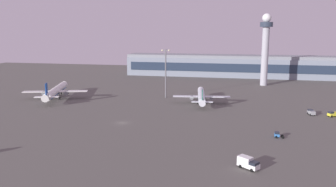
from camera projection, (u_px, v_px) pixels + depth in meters
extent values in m
plane|color=#56544F|center=(122.00, 123.00, 133.01)|extent=(416.00, 416.00, 0.00)
cube|color=gray|center=(236.00, 67.00, 263.34)|extent=(167.67, 22.00, 14.00)
cube|color=#263347|center=(235.00, 68.00, 252.45)|extent=(160.97, 0.40, 6.16)
cube|color=gray|center=(236.00, 57.00, 261.84)|extent=(167.67, 19.80, 2.40)
cylinder|color=#A8A8B2|center=(265.00, 57.00, 219.13)|extent=(4.40, 4.40, 37.21)
cylinder|color=#2D3847|center=(266.00, 24.00, 215.43)|extent=(8.00, 8.00, 3.00)
sphere|color=silver|center=(267.00, 18.00, 214.69)|extent=(5.60, 5.60, 5.60)
cylinder|color=silver|center=(56.00, 91.00, 179.10)|extent=(14.34, 36.48, 3.90)
cone|color=silver|center=(64.00, 85.00, 198.38)|extent=(4.25, 3.42, 3.70)
cone|color=silver|center=(46.00, 98.00, 159.61)|extent=(4.18, 3.76, 3.51)
cube|color=silver|center=(55.00, 91.00, 178.13)|extent=(32.61, 13.36, 0.36)
cube|color=silver|center=(47.00, 97.00, 161.48)|extent=(11.51, 5.60, 0.36)
cube|color=#19479E|center=(46.00, 90.00, 161.20)|extent=(1.24, 3.23, 6.66)
cylinder|color=slate|center=(44.00, 93.00, 177.81)|extent=(3.22, 4.18, 2.26)
cylinder|color=slate|center=(67.00, 93.00, 178.71)|extent=(3.22, 4.18, 2.26)
cube|color=#19479E|center=(56.00, 93.00, 179.29)|extent=(13.12, 33.54, 0.37)
cylinder|color=#333338|center=(61.00, 90.00, 191.00)|extent=(0.29, 0.29, 3.64)
cylinder|color=black|center=(61.00, 93.00, 191.34)|extent=(0.72, 1.20, 1.13)
cylinder|color=#333338|center=(50.00, 95.00, 176.74)|extent=(0.29, 0.29, 3.64)
cylinder|color=black|center=(51.00, 98.00, 177.07)|extent=(0.72, 1.20, 1.13)
cylinder|color=#333338|center=(59.00, 95.00, 177.10)|extent=(0.29, 0.29, 3.64)
cylinder|color=black|center=(60.00, 98.00, 177.43)|extent=(0.72, 1.20, 1.13)
cylinder|color=silver|center=(201.00, 96.00, 168.56)|extent=(7.49, 31.46, 3.30)
cone|color=silver|center=(201.00, 90.00, 184.93)|extent=(3.39, 2.49, 3.14)
cone|color=silver|center=(202.00, 103.00, 152.03)|extent=(3.27, 2.81, 2.97)
cube|color=silver|center=(201.00, 96.00, 167.74)|extent=(28.04, 7.19, 0.30)
cube|color=silver|center=(202.00, 102.00, 153.62)|extent=(9.76, 3.35, 0.30)
cube|color=#146B4C|center=(202.00, 96.00, 153.39)|extent=(0.63, 2.79, 5.65)
cylinder|color=slate|center=(192.00, 98.00, 168.21)|extent=(2.32, 3.36, 1.91)
cylinder|color=slate|center=(211.00, 98.00, 167.50)|extent=(2.32, 3.36, 1.91)
cube|color=#146B4C|center=(201.00, 98.00, 168.73)|extent=(6.82, 28.94, 0.31)
cylinder|color=#333338|center=(201.00, 95.00, 178.67)|extent=(0.24, 0.24, 3.09)
cylinder|color=black|center=(201.00, 98.00, 178.95)|extent=(0.47, 0.99, 0.96)
cylinder|color=#333338|center=(198.00, 100.00, 166.86)|extent=(0.24, 0.24, 3.09)
cylinder|color=black|center=(197.00, 103.00, 167.14)|extent=(0.47, 0.99, 0.96)
cylinder|color=#333338|center=(205.00, 100.00, 166.58)|extent=(0.24, 0.24, 3.09)
cylinder|color=black|center=(205.00, 103.00, 166.86)|extent=(0.47, 0.99, 0.96)
cube|color=#3372BF|center=(277.00, 135.00, 114.76)|extent=(1.61, 1.81, 0.90)
cube|color=#1E232D|center=(277.00, 133.00, 114.61)|extent=(1.42, 1.66, 0.70)
cylinder|color=black|center=(276.00, 137.00, 114.17)|extent=(0.90, 0.30, 0.90)
cylinder|color=black|center=(276.00, 136.00, 115.61)|extent=(0.90, 0.30, 0.90)
cylinder|color=black|center=(283.00, 137.00, 113.76)|extent=(0.90, 0.30, 0.90)
cylinder|color=black|center=(282.00, 136.00, 115.20)|extent=(0.90, 0.30, 0.90)
cube|color=gray|center=(310.00, 112.00, 146.16)|extent=(2.43, 2.51, 1.10)
cube|color=#1E232D|center=(310.00, 110.00, 145.99)|extent=(2.22, 2.22, 0.70)
cube|color=gray|center=(312.00, 113.00, 144.28)|extent=(2.42, 2.78, 1.40)
cylinder|color=black|center=(308.00, 113.00, 146.53)|extent=(0.50, 0.94, 0.90)
cylinder|color=black|center=(312.00, 113.00, 146.57)|extent=(0.50, 0.94, 0.90)
cylinder|color=black|center=(311.00, 115.00, 143.89)|extent=(0.50, 0.94, 0.90)
cylinder|color=black|center=(315.00, 115.00, 143.93)|extent=(0.50, 0.94, 0.90)
cube|color=yellow|center=(331.00, 114.00, 142.02)|extent=(2.80, 2.76, 1.10)
cube|color=#1E232D|center=(331.00, 112.00, 141.85)|extent=(2.50, 2.50, 0.70)
cube|color=yellow|center=(335.00, 114.00, 142.51)|extent=(3.02, 2.83, 1.40)
cylinder|color=black|center=(332.00, 116.00, 141.24)|extent=(0.93, 0.69, 0.90)
cylinder|color=black|center=(329.00, 115.00, 142.84)|extent=(0.93, 0.69, 0.90)
cylinder|color=black|center=(334.00, 115.00, 143.58)|extent=(0.93, 0.69, 0.90)
cube|color=white|center=(253.00, 166.00, 88.06)|extent=(3.63, 3.55, 1.20)
cube|color=#1E232D|center=(253.00, 163.00, 87.88)|extent=(3.25, 3.20, 0.70)
cube|color=white|center=(245.00, 161.00, 89.72)|extent=(4.27, 3.97, 2.60)
cylinder|color=black|center=(257.00, 168.00, 88.58)|extent=(0.91, 0.77, 0.90)
cylinder|color=black|center=(252.00, 170.00, 87.19)|extent=(0.91, 0.77, 0.90)
cylinder|color=black|center=(245.00, 164.00, 91.14)|extent=(0.91, 0.77, 0.90)
cylinder|color=black|center=(240.00, 166.00, 89.74)|extent=(0.91, 0.77, 0.90)
cylinder|color=slate|center=(166.00, 74.00, 180.09)|extent=(0.70, 0.70, 25.57)
cube|color=slate|center=(166.00, 50.00, 177.85)|extent=(4.80, 0.40, 0.40)
sphere|color=#F9EAB2|center=(162.00, 50.00, 178.22)|extent=(0.90, 0.90, 0.90)
sphere|color=#F9EAB2|center=(169.00, 50.00, 177.48)|extent=(0.90, 0.90, 0.90)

